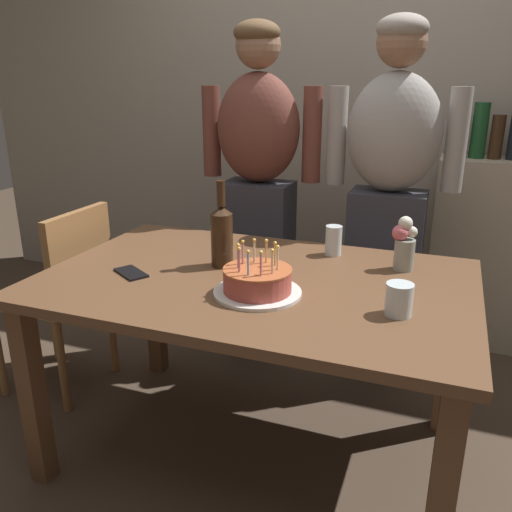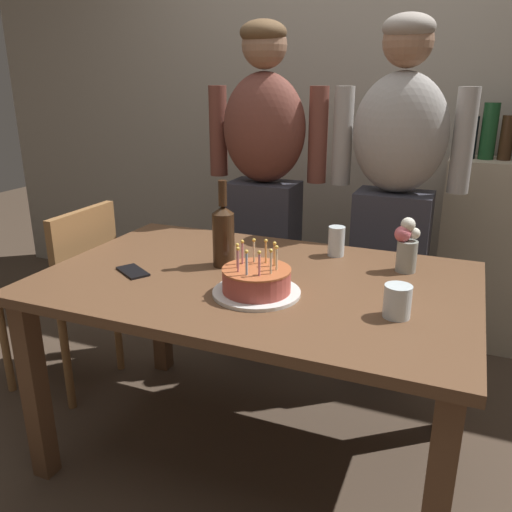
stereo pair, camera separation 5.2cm
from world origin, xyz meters
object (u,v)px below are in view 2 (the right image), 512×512
object	(u,v)px
water_glass_near	(397,301)
dining_chair	(72,284)
flower_vase	(406,246)
person_woman_cardigan	(394,202)
wine_bottle	(223,234)
birthday_cake	(257,282)
person_man_bearded	(264,191)
water_glass_far	(336,241)
cell_phone	(133,271)

from	to	relation	value
water_glass_near	dining_chair	xyz separation A→B (m)	(-1.47, 0.27, -0.27)
flower_vase	person_woman_cardigan	xyz separation A→B (m)	(-0.12, 0.53, 0.04)
wine_bottle	flower_vase	bearing A→B (deg)	17.20
birthday_cake	person_man_bearded	distance (m)	1.00
person_man_bearded	dining_chair	bearing A→B (deg)	44.18
dining_chair	person_woman_cardigan	bearing A→B (deg)	116.64
dining_chair	water_glass_far	bearing A→B (deg)	100.24
water_glass_far	wine_bottle	xyz separation A→B (m)	(-0.36, -0.27, 0.06)
cell_phone	flower_vase	world-z (taller)	flower_vase
birthday_cake	water_glass_far	xyz separation A→B (m)	(0.14, 0.48, 0.02)
wine_bottle	person_man_bearded	distance (m)	0.74
water_glass_near	person_man_bearded	size ratio (longest dim) A/B	0.06
water_glass_near	person_man_bearded	xyz separation A→B (m)	(-0.79, 0.93, 0.08)
cell_phone	flower_vase	xyz separation A→B (m)	(0.91, 0.39, 0.09)
wine_bottle	dining_chair	distance (m)	0.88
birthday_cake	water_glass_far	distance (m)	0.50
dining_chair	person_man_bearded	bearing A→B (deg)	134.18
water_glass_far	wine_bottle	size ratio (longest dim) A/B	0.37
flower_vase	person_man_bearded	bearing A→B (deg)	145.26
person_man_bearded	dining_chair	distance (m)	1.01
water_glass_far	flower_vase	world-z (taller)	flower_vase
birthday_cake	person_woman_cardigan	size ratio (longest dim) A/B	0.17
person_man_bearded	person_woman_cardigan	xyz separation A→B (m)	(0.64, 0.00, 0.00)
birthday_cake	wine_bottle	xyz separation A→B (m)	(-0.22, 0.21, 0.08)
person_man_bearded	person_woman_cardigan	world-z (taller)	same
cell_phone	flower_vase	size ratio (longest dim) A/B	0.72
water_glass_far	flower_vase	xyz separation A→B (m)	(0.27, -0.08, 0.04)
flower_vase	dining_chair	size ratio (longest dim) A/B	0.23
flower_vase	dining_chair	xyz separation A→B (m)	(-1.44, -0.13, -0.32)
water_glass_near	dining_chair	world-z (taller)	dining_chair
wine_bottle	flower_vase	world-z (taller)	wine_bottle
water_glass_near	water_glass_far	size ratio (longest dim) A/B	0.83
person_woman_cardigan	water_glass_far	bearing A→B (deg)	71.43
person_woman_cardigan	dining_chair	size ratio (longest dim) A/B	1.90
water_glass_near	dining_chair	distance (m)	1.52
water_glass_far	cell_phone	size ratio (longest dim) A/B	0.82
birthday_cake	dining_chair	world-z (taller)	birthday_cake
flower_vase	dining_chair	bearing A→B (deg)	-174.71
birthday_cake	wine_bottle	size ratio (longest dim) A/B	0.89
person_woman_cardigan	flower_vase	bearing A→B (deg)	103.18
wine_bottle	person_woman_cardigan	bearing A→B (deg)	54.80
cell_phone	water_glass_near	bearing A→B (deg)	30.70
water_glass_far	wine_bottle	distance (m)	0.46
wine_bottle	flower_vase	size ratio (longest dim) A/B	1.62
wine_bottle	cell_phone	bearing A→B (deg)	-144.30
wine_bottle	person_man_bearded	world-z (taller)	person_man_bearded
wine_bottle	person_man_bearded	xyz separation A→B (m)	(-0.13, 0.72, 0.01)
cell_phone	person_woman_cardigan	distance (m)	1.21
cell_phone	dining_chair	bearing A→B (deg)	-174.19
person_man_bearded	birthday_cake	bearing A→B (deg)	110.28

